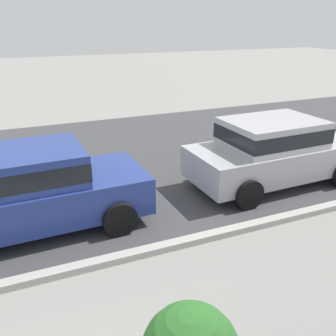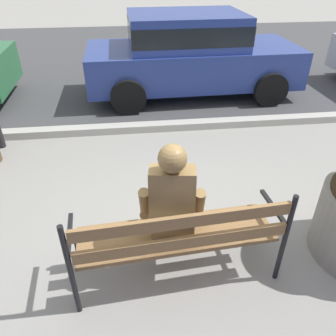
# 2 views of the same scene
# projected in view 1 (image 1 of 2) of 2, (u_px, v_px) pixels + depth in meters

# --- Properties ---
(parked_car_blue) EXTENTS (4.14, 2.00, 1.56)m
(parked_car_blue) POSITION_uv_depth(u_px,v_px,m) (29.00, 188.00, 6.73)
(parked_car_blue) COLOR navy
(parked_car_blue) RESTS_ON ground
(parked_car_silver) EXTENTS (4.14, 2.00, 1.56)m
(parked_car_silver) POSITION_uv_depth(u_px,v_px,m) (274.00, 150.00, 8.70)
(parked_car_silver) COLOR #B7B7BC
(parked_car_silver) RESTS_ON ground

